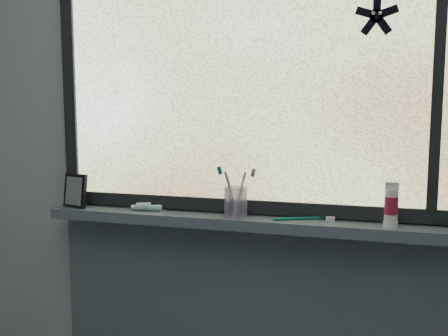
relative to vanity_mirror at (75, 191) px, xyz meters
name	(u,v)px	position (x,y,z in m)	size (l,w,h in m)	color
wall_back	(260,153)	(0.73, 0.09, 0.16)	(3.00, 0.01, 2.50)	#9EA3A8
windowsill	(255,223)	(0.73, 0.02, -0.09)	(1.62, 0.14, 0.04)	#4B5764
window_pane	(259,76)	(0.73, 0.07, 0.44)	(1.50, 0.01, 1.00)	silver
frame_bottom	(258,207)	(0.73, 0.06, -0.04)	(1.60, 0.03, 0.05)	black
frame_left	(70,79)	(-0.05, 0.06, 0.44)	(0.05, 0.03, 1.10)	black
frame_mullion	(438,73)	(1.33, 0.06, 0.44)	(0.04, 0.03, 1.00)	black
starfish_sticker	(377,16)	(1.13, 0.06, 0.63)	(0.15, 0.02, 0.15)	black
vanity_mirror	(75,191)	(0.00, 0.00, 0.00)	(0.11, 0.05, 0.13)	black
toothpaste_tube	(148,207)	(0.31, 0.01, -0.05)	(0.18, 0.04, 0.03)	white
toothbrush_cup	(236,202)	(0.66, 0.00, -0.01)	(0.08, 0.08, 0.11)	#A195C5
toothbrush_lying	(300,218)	(0.89, 0.02, -0.06)	(0.23, 0.02, 0.02)	#0B6858
cream_tube	(391,203)	(1.20, -0.01, 0.01)	(0.04, 0.04, 0.11)	silver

